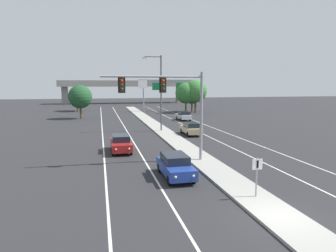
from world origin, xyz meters
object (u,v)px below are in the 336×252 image
(median_sign_post, at_px, (257,171))
(tree_far_right_b, at_px, (186,93))
(car_receding_silver, at_px, (183,116))
(tree_far_left_c, at_px, (77,95))
(tree_far_left_b, at_px, (77,99))
(street_lamp_median, at_px, (159,89))
(car_receding_tan, at_px, (191,128))
(overhead_signal_mast, at_px, (170,97))
(car_oncoming_blue, at_px, (175,166))
(car_oncoming_red, at_px, (121,143))
(tree_far_right_a, at_px, (195,91))
(tree_far_left_a, at_px, (80,97))
(highway_sign_gantry, at_px, (171,85))
(tree_far_right_c, at_px, (192,95))

(median_sign_post, relative_size, tree_far_right_b, 0.32)
(car_receding_silver, xyz_separation_m, tree_far_left_c, (-19.69, 23.98, 2.99))
(tree_far_right_b, xyz_separation_m, tree_far_left_b, (-23.99, 8.40, -1.38))
(street_lamp_median, height_order, car_receding_silver, street_lamp_median)
(street_lamp_median, bearing_deg, tree_far_left_b, 110.93)
(car_receding_silver, relative_size, tree_far_left_b, 0.96)
(median_sign_post, height_order, car_receding_tan, median_sign_post)
(overhead_signal_mast, height_order, car_oncoming_blue, overhead_signal_mast)
(car_oncoming_red, bearing_deg, tree_far_right_a, 62.40)
(median_sign_post, height_order, car_oncoming_red, median_sign_post)
(overhead_signal_mast, distance_m, street_lamp_median, 16.68)
(car_receding_tan, height_order, tree_far_left_a, tree_far_left_a)
(car_oncoming_blue, xyz_separation_m, highway_sign_gantry, (11.50, 50.16, 5.34))
(street_lamp_median, bearing_deg, tree_far_right_a, 62.45)
(car_oncoming_blue, distance_m, car_oncoming_red, 9.45)
(car_receding_silver, bearing_deg, street_lamp_median, -119.19)
(highway_sign_gantry, distance_m, tree_far_left_b, 22.17)
(tree_far_right_a, bearing_deg, car_receding_tan, -108.78)
(tree_far_left_b, bearing_deg, tree_far_right_a, -18.48)
(car_receding_tan, relative_size, highway_sign_gantry, 0.34)
(car_oncoming_red, bearing_deg, car_oncoming_blue, -70.91)
(tree_far_left_c, bearing_deg, overhead_signal_mast, -78.59)
(tree_far_left_a, relative_size, tree_far_left_c, 1.07)
(car_oncoming_blue, xyz_separation_m, tree_far_right_c, (16.08, 48.17, 3.00))
(median_sign_post, relative_size, highway_sign_gantry, 0.17)
(car_oncoming_blue, height_order, tree_far_right_b, tree_far_right_b)
(car_oncoming_blue, xyz_separation_m, tree_far_left_b, (-10.06, 54.28, 2.23))
(car_receding_silver, bearing_deg, tree_far_right_c, 67.74)
(tree_far_right_b, height_order, tree_far_right_a, tree_far_right_a)
(tree_far_right_a, bearing_deg, tree_far_left_b, 161.52)
(car_receding_tan, relative_size, tree_far_right_a, 0.60)
(car_oncoming_red, relative_size, highway_sign_gantry, 0.34)
(highway_sign_gantry, bearing_deg, tree_far_left_a, -150.01)
(car_receding_tan, distance_m, car_receding_silver, 15.95)
(street_lamp_median, distance_m, tree_far_right_b, 27.83)
(street_lamp_median, height_order, car_receding_tan, street_lamp_median)
(overhead_signal_mast, height_order, car_receding_tan, overhead_signal_mast)
(tree_far_left_a, bearing_deg, overhead_signal_mast, -75.61)
(tree_far_left_b, distance_m, tree_far_left_a, 15.73)
(tree_far_right_c, relative_size, tree_far_right_b, 0.86)
(highway_sign_gantry, bearing_deg, car_oncoming_red, -109.49)
(median_sign_post, distance_m, car_oncoming_blue, 6.02)
(car_oncoming_blue, bearing_deg, tree_far_left_b, 100.51)
(car_receding_silver, bearing_deg, overhead_signal_mast, -107.69)
(car_oncoming_blue, bearing_deg, highway_sign_gantry, 77.09)
(car_oncoming_blue, bearing_deg, street_lamp_median, 81.87)
(overhead_signal_mast, distance_m, car_receding_silver, 30.27)
(car_receding_tan, bearing_deg, overhead_signal_mast, -113.98)
(car_receding_silver, distance_m, tree_far_left_b, 29.54)
(street_lamp_median, relative_size, tree_far_right_c, 1.71)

